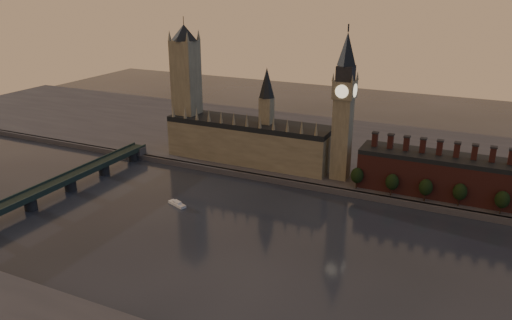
{
  "coord_description": "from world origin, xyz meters",
  "views": [
    {
      "loc": [
        98.17,
        -216.58,
        136.66
      ],
      "look_at": [
        -30.34,
        55.0,
        29.02
      ],
      "focal_mm": 35.0,
      "sensor_mm": 36.0,
      "label": 1
    }
  ],
  "objects_px": {
    "westminster_bridge": "(47,190)",
    "river_boat": "(177,204)",
    "victoria_tower": "(186,85)",
    "big_ben": "(344,106)"
  },
  "relations": [
    {
      "from": "victoria_tower",
      "to": "westminster_bridge",
      "type": "height_order",
      "value": "victoria_tower"
    },
    {
      "from": "victoria_tower",
      "to": "big_ben",
      "type": "height_order",
      "value": "victoria_tower"
    },
    {
      "from": "big_ben",
      "to": "river_boat",
      "type": "relative_size",
      "value": 7.14
    },
    {
      "from": "victoria_tower",
      "to": "big_ben",
      "type": "bearing_deg",
      "value": -2.2
    },
    {
      "from": "victoria_tower",
      "to": "river_boat",
      "type": "height_order",
      "value": "victoria_tower"
    },
    {
      "from": "westminster_bridge",
      "to": "river_boat",
      "type": "xyz_separation_m",
      "value": [
        81.01,
        30.28,
        -6.33
      ]
    },
    {
      "from": "victoria_tower",
      "to": "westminster_bridge",
      "type": "xyz_separation_m",
      "value": [
        -35.0,
        -117.7,
        -51.65
      ]
    },
    {
      "from": "victoria_tower",
      "to": "westminster_bridge",
      "type": "relative_size",
      "value": 0.54
    },
    {
      "from": "river_boat",
      "to": "victoria_tower",
      "type": "bearing_deg",
      "value": 138.74
    },
    {
      "from": "victoria_tower",
      "to": "river_boat",
      "type": "xyz_separation_m",
      "value": [
        46.01,
        -87.41,
        -57.98
      ]
    }
  ]
}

